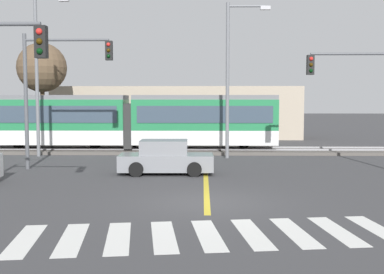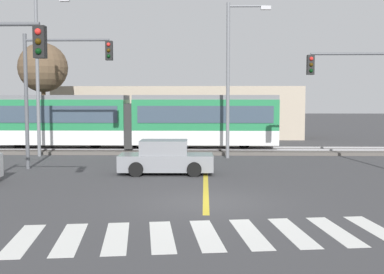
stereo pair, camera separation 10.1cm
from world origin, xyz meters
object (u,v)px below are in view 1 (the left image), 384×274
Objects in this scene: traffic_light_mid_left at (55,79)px; street_lamp_west at (39,67)px; traffic_light_mid_right at (365,87)px; light_rail_tram at (130,120)px; street_lamp_centre at (232,70)px; sedan_crossing at (166,158)px; bare_tree_far_west at (42,68)px.

traffic_light_mid_left is 0.69× the size of street_lamp_west.
traffic_light_mid_right is at bearing -1.41° from traffic_light_mid_left.
street_lamp_west reaches higher than traffic_light_mid_left.
light_rail_tram is 1.98× the size of street_lamp_west.
street_lamp_west is 11.13m from street_lamp_centre.
light_rail_tram is 4.37× the size of sedan_crossing.
light_rail_tram is 8.45m from traffic_light_mid_left.
street_lamp_west is 1.24× the size of bare_tree_far_west.
street_lamp_west is (-2.46, 5.16, 0.92)m from traffic_light_mid_left.
traffic_light_mid_left is at bearing 178.59° from traffic_light_mid_right.
street_lamp_west is at bearing 115.46° from traffic_light_mid_left.
sedan_crossing is 7.94m from street_lamp_centre.
traffic_light_mid_right is at bearing -33.93° from light_rail_tram.
light_rail_tram is 9.73m from bare_tree_far_west.
street_lamp_centre is (6.26, -3.25, 2.92)m from light_rail_tram.
traffic_light_mid_right is at bearing -39.96° from street_lamp_centre.
street_lamp_centre reaches higher than light_rail_tram.
bare_tree_far_west reaches higher than traffic_light_mid_left.
traffic_light_mid_left is (-5.36, 1.30, 3.63)m from sedan_crossing.
traffic_light_mid_left reaches higher than light_rail_tram.
bare_tree_far_west is at bearing 145.46° from traffic_light_mid_right.
street_lamp_west is (-7.82, 6.46, 4.54)m from sedan_crossing.
street_lamp_centre is at bearing -27.42° from light_rail_tram.
sedan_crossing is at bearing -54.23° from bare_tree_far_west.
traffic_light_mid_left is at bearing 166.41° from sedan_crossing.
sedan_crossing is 0.56× the size of bare_tree_far_west.
sedan_crossing is 0.73× the size of traffic_light_mid_right.
light_rail_tram is 3.20× the size of traffic_light_mid_right.
traffic_light_mid_right is 7.69m from street_lamp_centre.
sedan_crossing is (2.97, -9.08, -1.35)m from light_rail_tram.
light_rail_tram is at bearing 108.12° from sedan_crossing.
traffic_light_mid_right is 17.87m from street_lamp_west.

